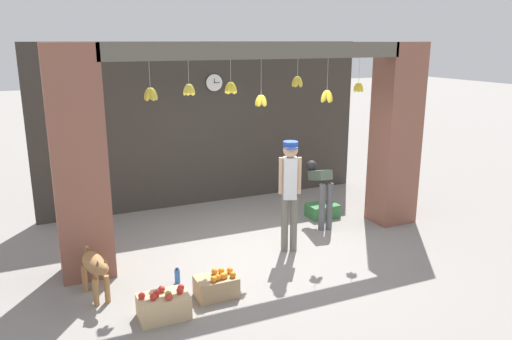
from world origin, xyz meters
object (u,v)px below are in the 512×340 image
object	(u,v)px
fruit_crate_oranges	(217,286)
water_bottle	(177,276)
dog	(95,267)
shopkeeper	(290,187)
wall_clock	(214,83)
produce_box_green	(322,210)
fruit_crate_apples	(164,306)
worker_stooping	(321,186)

from	to	relation	value
fruit_crate_oranges	water_bottle	bearing A→B (deg)	123.34
dog	water_bottle	xyz separation A→B (m)	(1.05, -0.03, -0.33)
shopkeeper	wall_clock	size ratio (longest dim) A/B	5.09
shopkeeper	produce_box_green	world-z (taller)	shopkeeper
fruit_crate_apples	wall_clock	size ratio (longest dim) A/B	1.71
fruit_crate_oranges	water_bottle	distance (m)	0.67
produce_box_green	fruit_crate_apples	bearing A→B (deg)	-147.80
shopkeeper	worker_stooping	world-z (taller)	shopkeeper
fruit_crate_apples	wall_clock	bearing A→B (deg)	62.18
dog	fruit_crate_apples	xyz separation A→B (m)	(0.67, -0.81, -0.28)
produce_box_green	wall_clock	xyz separation A→B (m)	(-1.50, 1.68, 2.29)
wall_clock	shopkeeper	bearing A→B (deg)	-86.07
dog	fruit_crate_apples	world-z (taller)	dog
dog	wall_clock	bearing A→B (deg)	127.68
shopkeeper	water_bottle	xyz separation A→B (m)	(-1.89, -0.34, -0.94)
worker_stooping	shopkeeper	bearing A→B (deg)	-135.44
shopkeeper	produce_box_green	distance (m)	1.96
water_bottle	produce_box_green	bearing A→B (deg)	24.73
water_bottle	fruit_crate_oranges	bearing A→B (deg)	-56.66
fruit_crate_apples	water_bottle	bearing A→B (deg)	64.02
fruit_crate_apples	water_bottle	xyz separation A→B (m)	(0.38, 0.78, -0.05)
worker_stooping	water_bottle	xyz separation A→B (m)	(-2.92, -1.12, -0.62)
shopkeeper	worker_stooping	size ratio (longest dim) A/B	1.61
dog	fruit_crate_oranges	size ratio (longest dim) A/B	1.63
worker_stooping	wall_clock	world-z (taller)	wall_clock
shopkeeper	fruit_crate_oranges	distance (m)	1.98
fruit_crate_oranges	wall_clock	bearing A→B (deg)	70.33
fruit_crate_oranges	shopkeeper	bearing A→B (deg)	30.64
dog	wall_clock	distance (m)	4.60
fruit_crate_oranges	produce_box_green	world-z (taller)	fruit_crate_oranges
fruit_crate_oranges	fruit_crate_apples	xyz separation A→B (m)	(-0.75, -0.22, 0.00)
worker_stooping	produce_box_green	bearing A→B (deg)	59.94
wall_clock	fruit_crate_oranges	bearing A→B (deg)	-109.67
water_bottle	wall_clock	distance (m)	4.26
worker_stooping	dog	bearing A→B (deg)	-157.10
fruit_crate_apples	produce_box_green	bearing A→B (deg)	32.20
shopkeeper	fruit_crate_apples	world-z (taller)	shopkeeper
produce_box_green	water_bottle	distance (m)	3.52
dog	worker_stooping	distance (m)	4.12
fruit_crate_apples	wall_clock	world-z (taller)	wall_clock
fruit_crate_apples	wall_clock	xyz separation A→B (m)	(2.08, 3.93, 2.26)
shopkeeper	water_bottle	size ratio (longest dim) A/B	7.89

